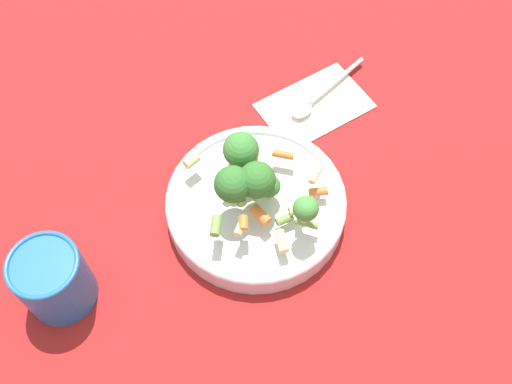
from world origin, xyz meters
TOP-DOWN VIEW (x-y plane):
  - ground_plane at (0.00, 0.00)m, footprint 3.00×3.00m
  - bowl at (0.00, 0.00)m, footprint 0.24×0.24m
  - pasta_salad at (0.01, 0.00)m, footprint 0.18×0.16m
  - cup at (0.26, 0.08)m, footprint 0.09×0.09m
  - napkin at (-0.12, -0.17)m, footprint 0.19×0.16m
  - spoon at (-0.12, -0.17)m, footprint 0.14×0.11m

SIDE VIEW (x-z plane):
  - ground_plane at x=0.00m, z-range 0.00..0.00m
  - napkin at x=-0.12m, z-range 0.00..0.01m
  - spoon at x=-0.12m, z-range 0.01..0.02m
  - bowl at x=0.00m, z-range 0.00..0.04m
  - cup at x=0.26m, z-range 0.00..0.10m
  - pasta_salad at x=0.01m, z-range 0.05..0.13m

